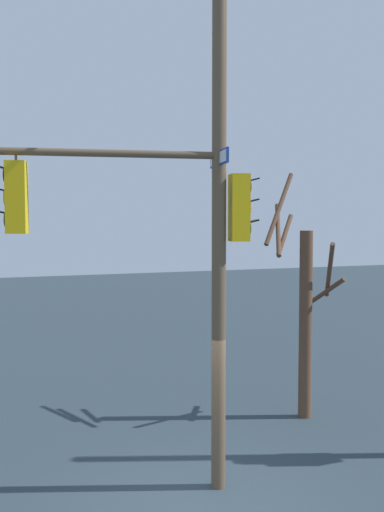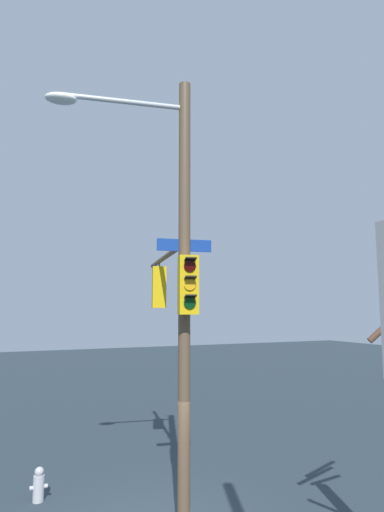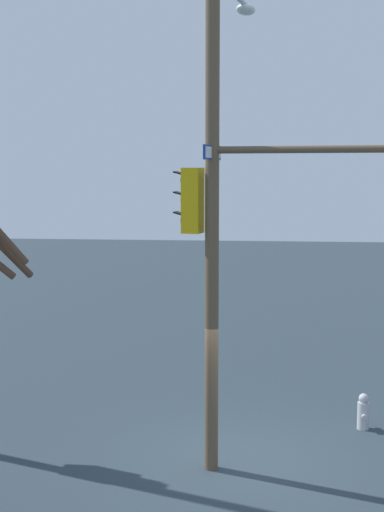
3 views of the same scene
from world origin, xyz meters
name	(u,v)px [view 1 (image 1 of 3)]	position (x,y,z in m)	size (l,w,h in m)	color
ground_plane	(203,503)	(0.00, 0.00, 0.00)	(80.00, 80.00, 0.00)	#2A373F
main_signal_pole_assembly	(187,193)	(0.39, 0.12, 4.90)	(3.62, 5.04, 8.86)	brown
bare_tree_behind_pole	(304,309)	(2.98, -3.72, 2.47)	(1.76, 1.76, 5.60)	brown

